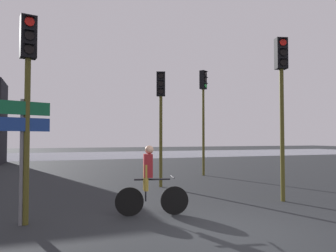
% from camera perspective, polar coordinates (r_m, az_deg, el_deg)
% --- Properties ---
extents(ground_plane, '(120.00, 120.00, 0.00)m').
position_cam_1_polar(ground_plane, '(6.50, 11.65, -18.03)').
color(ground_plane, black).
extents(water_strip, '(80.00, 16.00, 0.01)m').
position_cam_1_polar(water_strip, '(36.08, -14.91, -4.93)').
color(water_strip, slate).
rests_on(water_strip, ground).
extents(traffic_light_near_left, '(0.36, 0.38, 4.37)m').
position_cam_1_polar(traffic_light_near_left, '(7.52, -23.24, 7.62)').
color(traffic_light_near_left, '#4C4719').
rests_on(traffic_light_near_left, ground).
extents(traffic_light_near_right, '(0.37, 0.39, 4.68)m').
position_cam_1_polar(traffic_light_near_right, '(10.01, 19.17, 6.32)').
color(traffic_light_near_right, '#4C4719').
rests_on(traffic_light_near_right, ground).
extents(traffic_light_center, '(0.38, 0.40, 4.26)m').
position_cam_1_polar(traffic_light_center, '(12.16, -1.26, 3.42)').
color(traffic_light_center, '#4C4719').
rests_on(traffic_light_center, ground).
extents(traffic_light_far_right, '(0.40, 0.42, 5.08)m').
position_cam_1_polar(traffic_light_far_right, '(16.01, 6.17, 3.97)').
color(traffic_light_far_right, '#4C4719').
rests_on(traffic_light_far_right, ground).
extents(direction_sign_post, '(1.04, 0.41, 2.60)m').
position_cam_1_polar(direction_sign_post, '(7.40, -24.03, -1.89)').
color(direction_sign_post, slate).
rests_on(direction_sign_post, ground).
extents(cyclist, '(1.68, 0.52, 1.62)m').
position_cam_1_polar(cyclist, '(7.70, -3.25, -9.35)').
color(cyclist, black).
rests_on(cyclist, ground).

